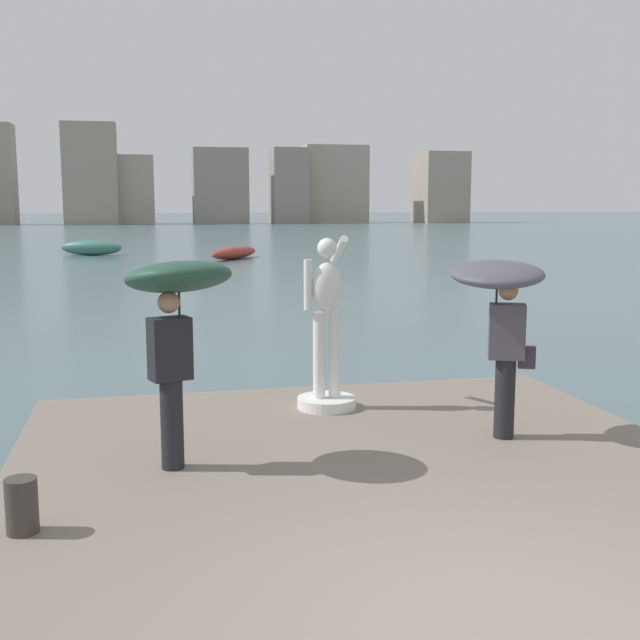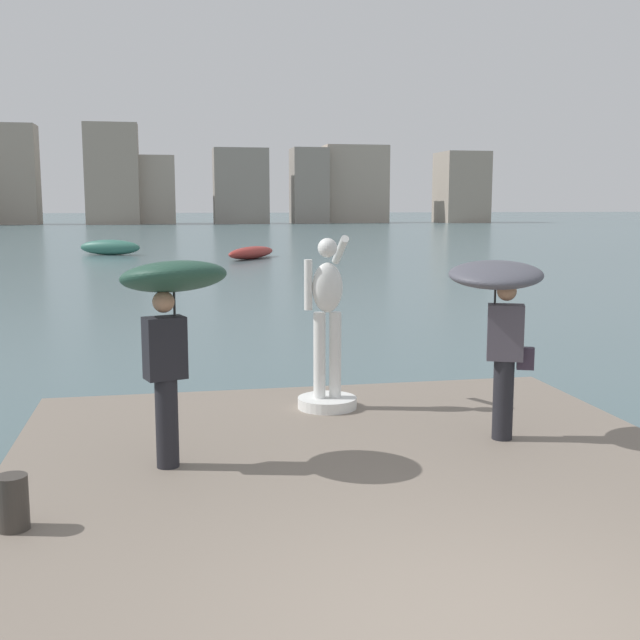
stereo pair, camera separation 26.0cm
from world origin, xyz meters
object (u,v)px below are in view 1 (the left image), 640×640
at_px(onlooker_right, 500,300).
at_px(boat_mid, 91,248).
at_px(onlooker_left, 176,303).
at_px(mooring_bollard, 22,506).
at_px(statue_white_figure, 327,340).
at_px(boat_rightward, 234,253).

bearing_deg(onlooker_right, boat_mid, 99.67).
distance_m(onlooker_left, mooring_bollard, 2.33).
distance_m(statue_white_figure, boat_rightward, 32.80).
relative_size(statue_white_figure, boat_mid, 0.59).
bearing_deg(statue_white_figure, onlooker_left, -135.70).
distance_m(mooring_bollard, boat_rightward, 36.35).
bearing_deg(onlooker_left, onlooker_right, 4.00).
height_order(onlooker_left, mooring_bollard, onlooker_left).
bearing_deg(boat_rightward, boat_mid, 149.18).
bearing_deg(boat_mid, onlooker_left, -85.36).
distance_m(statue_white_figure, mooring_bollard, 4.56).
xyz_separation_m(onlooker_right, mooring_bollard, (-4.73, -1.59, -1.30)).
bearing_deg(boat_mid, mooring_bollard, -87.32).
distance_m(statue_white_figure, onlooker_right, 2.33).
xyz_separation_m(statue_white_figure, onlooker_left, (-1.90, -1.85, 0.75)).
xyz_separation_m(statue_white_figure, mooring_bollard, (-3.18, -3.21, -0.64)).
bearing_deg(mooring_bollard, boat_mid, 92.68).
xyz_separation_m(statue_white_figure, boat_mid, (-5.07, 37.23, -0.82)).
bearing_deg(boat_rightward, onlooker_left, -97.32).
relative_size(onlooker_left, boat_mid, 0.57).
height_order(mooring_bollard, boat_rightward, mooring_bollard).
height_order(mooring_bollard, boat_mid, boat_mid).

